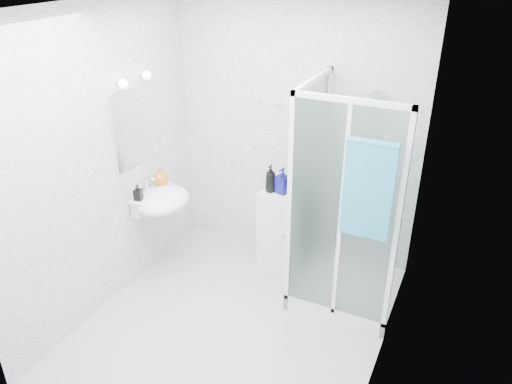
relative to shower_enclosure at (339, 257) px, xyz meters
The scene contains 12 objects.
room 1.33m from the shower_enclosure, 131.13° to the right, with size 2.40×2.60×2.60m.
shower_enclosure is the anchor object (origin of this frame).
wall_basin 1.72m from the shower_enclosure, 169.19° to the right, with size 0.46×0.56×0.35m.
mirror 2.16m from the shower_enclosure, behind, with size 0.02×0.60×0.70m, color white.
vanity_lights 2.35m from the shower_enclosure, behind, with size 0.10×0.40×0.08m.
wall_hooks 1.57m from the shower_enclosure, 151.98° to the left, with size 0.23×0.06×0.03m.
storage_cabinet 0.74m from the shower_enclosure, 158.77° to the left, with size 0.35×0.37×0.83m.
hand_towel 1.04m from the shower_enclosure, 55.55° to the right, with size 0.37×0.05×0.78m.
shampoo_bottle_a 0.96m from the shower_enclosure, 163.61° to the left, with size 0.10×0.10×0.27m, color black.
shampoo_bottle_b 0.87m from the shower_enclosure, 158.96° to the left, with size 0.11×0.11×0.25m, color #100F5B.
soap_dispenser_orange 1.83m from the shower_enclosure, behind, with size 0.14×0.14×0.18m, color #CA6217.
soap_dispenser_black 1.89m from the shower_enclosure, 164.15° to the right, with size 0.07×0.07×0.15m, color black.
Camera 1 is at (1.60, -2.91, 2.96)m, focal length 35.00 mm.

